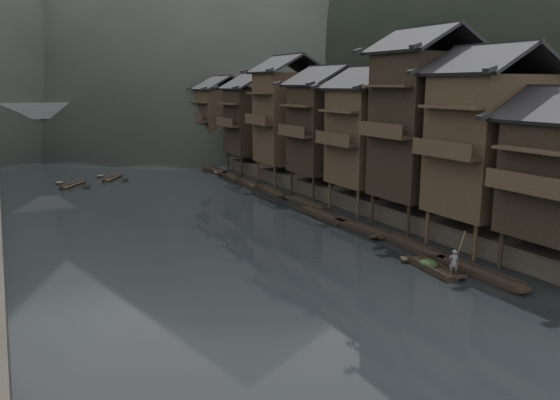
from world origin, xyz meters
TOP-DOWN VIEW (x-y plane):
  - water at (0.00, 0.00)m, footprint 300.00×300.00m
  - right_bank at (35.00, 40.00)m, footprint 40.00×200.00m
  - stilt_houses at (17.28, 19.04)m, footprint 9.00×67.60m
  - moored_sampans at (11.97, 18.24)m, footprint 2.40×54.61m
  - midriver_boats at (-0.37, 49.11)m, footprint 17.13×29.68m
  - stone_bridge at (-0.00, 72.00)m, footprint 40.00×6.00m
  - hero_sampan at (10.06, -3.69)m, footprint 1.61×4.96m
  - cargo_heap at (10.03, -3.47)m, footprint 1.08×1.41m
  - boatman at (10.29, -5.39)m, footprint 0.73×0.67m
  - bamboo_pole at (10.49, -5.39)m, footprint 1.04×2.10m

SIDE VIEW (x-z plane):
  - water at x=0.00m, z-range 0.00..0.00m
  - moored_sampans at x=11.97m, z-range -0.03..0.44m
  - hero_sampan at x=10.06m, z-range -0.01..0.42m
  - midriver_boats at x=-0.37m, z-range -0.02..0.43m
  - cargo_heap at x=10.03m, z-range 0.43..1.08m
  - right_bank at x=35.00m, z-range 0.00..1.80m
  - boatman at x=10.29m, z-range 0.43..2.11m
  - bamboo_pole at x=10.49m, z-range 2.11..6.23m
  - stone_bridge at x=0.00m, z-range 0.61..9.61m
  - stilt_houses at x=17.28m, z-range 0.60..17.52m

